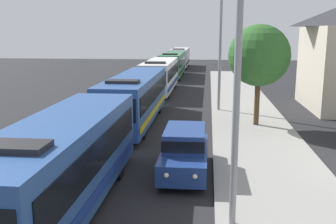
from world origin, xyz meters
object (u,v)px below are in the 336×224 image
(bus_second_in_line, at_px, (135,97))
(white_suv, at_px, (185,149))
(bus_fourth_in_line, at_px, (173,64))
(bus_rear, at_px, (180,57))
(bus_lead, at_px, (64,161))
(streetlamp_mid, at_px, (220,40))
(roadside_tree, at_px, (259,56))
(bus_middle, at_px, (160,75))
(streetlamp_near, at_px, (239,41))

(bus_second_in_line, relative_size, white_suv, 2.45)
(bus_fourth_in_line, xyz_separation_m, bus_rear, (-0.00, 13.10, -0.00))
(bus_rear, bearing_deg, bus_lead, -90.00)
(bus_rear, relative_size, white_suv, 2.26)
(streetlamp_mid, distance_m, roadside_tree, 5.02)
(bus_lead, bearing_deg, white_suv, 45.65)
(white_suv, bearing_deg, bus_lead, -134.35)
(bus_second_in_line, bearing_deg, bus_middle, 90.00)
(bus_fourth_in_line, distance_m, bus_rear, 13.10)
(bus_middle, xyz_separation_m, bus_rear, (0.00, 26.18, 0.00))
(bus_lead, xyz_separation_m, streetlamp_near, (5.40, -0.68, 3.84))
(bus_second_in_line, relative_size, bus_middle, 1.09)
(bus_second_in_line, distance_m, bus_fourth_in_line, 25.81)
(roadside_tree, bearing_deg, streetlamp_mid, 116.25)
(roadside_tree, bearing_deg, bus_middle, 120.27)
(white_suv, bearing_deg, streetlamp_near, -69.16)
(bus_middle, xyz_separation_m, white_suv, (3.70, -21.39, -0.66))
(streetlamp_near, bearing_deg, streetlamp_mid, 90.00)
(bus_lead, xyz_separation_m, bus_rear, (0.00, 51.36, 0.00))
(bus_lead, relative_size, streetlamp_mid, 1.27)
(streetlamp_mid, xyz_separation_m, roadside_tree, (2.19, -4.44, -0.83))
(bus_fourth_in_line, bearing_deg, bus_rear, 90.00)
(white_suv, bearing_deg, roadside_tree, 65.14)
(white_suv, bearing_deg, bus_fourth_in_line, 96.12)
(white_suv, relative_size, streetlamp_mid, 0.58)
(bus_fourth_in_line, bearing_deg, streetlamp_mid, -75.99)
(bus_second_in_line, bearing_deg, white_suv, -66.88)
(streetlamp_near, bearing_deg, bus_lead, 172.78)
(bus_middle, distance_m, roadside_tree, 15.29)
(bus_second_in_line, bearing_deg, bus_fourth_in_line, 90.00)
(white_suv, height_order, roadside_tree, roadside_tree)
(bus_lead, distance_m, streetlamp_mid, 17.82)
(bus_fourth_in_line, distance_m, streetlamp_near, 39.49)
(white_suv, distance_m, roadside_tree, 9.83)
(bus_middle, relative_size, streetlamp_near, 1.21)
(bus_fourth_in_line, height_order, white_suv, bus_fourth_in_line)
(streetlamp_near, xyz_separation_m, streetlamp_mid, (0.00, 17.29, -0.32))
(bus_middle, distance_m, bus_rear, 26.18)
(bus_middle, xyz_separation_m, roadside_tree, (7.59, -13.00, 2.68))
(bus_middle, bearing_deg, bus_second_in_line, -90.00)
(bus_second_in_line, bearing_deg, bus_lead, -90.00)
(roadside_tree, bearing_deg, bus_fourth_in_line, 106.22)
(streetlamp_near, height_order, streetlamp_mid, streetlamp_near)
(bus_second_in_line, distance_m, streetlamp_near, 14.70)
(roadside_tree, bearing_deg, bus_lead, -121.93)
(bus_lead, distance_m, streetlamp_near, 6.66)
(bus_lead, height_order, bus_second_in_line, same)
(bus_lead, relative_size, bus_fourth_in_line, 0.93)
(bus_second_in_line, relative_size, roadside_tree, 1.94)
(streetlamp_near, bearing_deg, bus_middle, 101.79)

